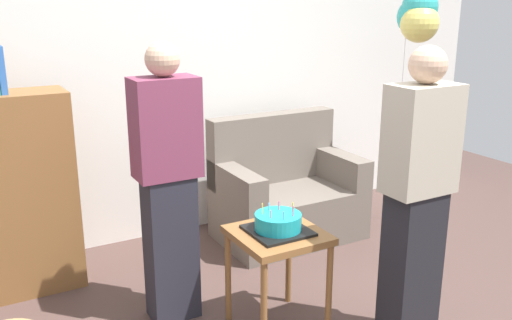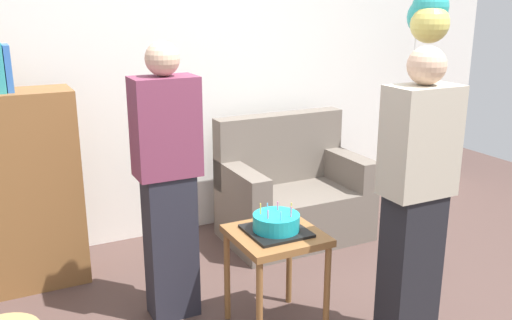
# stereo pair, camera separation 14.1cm
# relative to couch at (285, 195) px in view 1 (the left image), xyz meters

# --- Properties ---
(wall_back) EXTENTS (6.00, 0.10, 2.70)m
(wall_back) POSITION_rel_couch_xyz_m (-0.63, 0.56, 1.01)
(wall_back) COLOR silver
(wall_back) RESTS_ON ground_plane
(couch) EXTENTS (1.10, 0.70, 0.96)m
(couch) POSITION_rel_couch_xyz_m (0.00, 0.00, 0.00)
(couch) COLOR #6B6056
(couch) RESTS_ON ground_plane
(bookshelf) EXTENTS (0.80, 0.36, 1.61)m
(bookshelf) POSITION_rel_couch_xyz_m (-2.01, 0.09, 0.36)
(bookshelf) COLOR brown
(bookshelf) RESTS_ON ground_plane
(side_table) EXTENTS (0.48, 0.48, 0.60)m
(side_table) POSITION_rel_couch_xyz_m (-0.75, -1.11, 0.17)
(side_table) COLOR brown
(side_table) RESTS_ON ground_plane
(birthday_cake) EXTENTS (0.32, 0.32, 0.17)m
(birthday_cake) POSITION_rel_couch_xyz_m (-0.75, -1.11, 0.31)
(birthday_cake) COLOR black
(birthday_cake) RESTS_ON side_table
(person_blowing_candles) EXTENTS (0.36, 0.22, 1.63)m
(person_blowing_candles) POSITION_rel_couch_xyz_m (-1.23, -0.70, 0.49)
(person_blowing_candles) COLOR #23232D
(person_blowing_candles) RESTS_ON ground_plane
(person_holding_cake) EXTENTS (0.36, 0.22, 1.63)m
(person_holding_cake) POSITION_rel_couch_xyz_m (-0.19, -1.58, 0.49)
(person_holding_cake) COLOR black
(person_holding_cake) RESTS_ON ground_plane
(handbag) EXTENTS (0.28, 0.14, 0.20)m
(handbag) POSITION_rel_couch_xyz_m (0.53, -0.89, -0.24)
(handbag) COLOR #473328
(handbag) RESTS_ON ground_plane
(balloon_bunch) EXTENTS (0.34, 0.37, 1.93)m
(balloon_bunch) POSITION_rel_couch_xyz_m (1.07, -0.23, 1.37)
(balloon_bunch) COLOR silver
(balloon_bunch) RESTS_ON ground_plane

